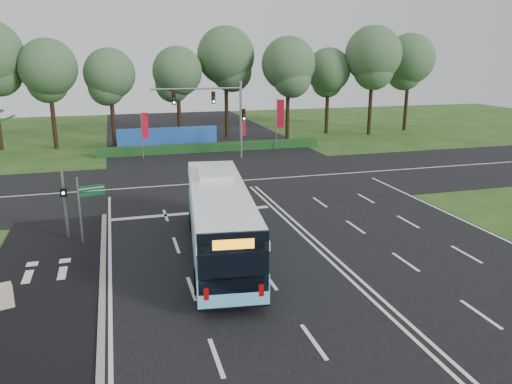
% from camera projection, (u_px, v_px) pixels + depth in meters
% --- Properties ---
extents(ground, '(120.00, 120.00, 0.00)m').
position_uv_depth(ground, '(300.00, 233.00, 26.73)').
color(ground, '#204517').
rests_on(ground, ground).
extents(road_main, '(20.00, 120.00, 0.04)m').
position_uv_depth(road_main, '(300.00, 233.00, 26.72)').
color(road_main, black).
rests_on(road_main, ground).
extents(road_cross, '(120.00, 14.00, 0.05)m').
position_uv_depth(road_cross, '(243.00, 181.00, 37.85)').
color(road_cross, black).
rests_on(road_cross, ground).
extents(bike_path, '(5.00, 18.00, 0.06)m').
position_uv_depth(bike_path, '(42.00, 286.00, 20.63)').
color(bike_path, black).
rests_on(bike_path, ground).
extents(kerb_strip, '(0.25, 18.00, 0.12)m').
position_uv_depth(kerb_strip, '(103.00, 278.00, 21.26)').
color(kerb_strip, gray).
rests_on(kerb_strip, ground).
extents(city_bus, '(4.15, 12.70, 3.58)m').
position_uv_depth(city_bus, '(219.00, 219.00, 23.44)').
color(city_bus, '#6AC9F7').
rests_on(city_bus, ground).
extents(pedestrian_signal, '(0.32, 0.43, 3.74)m').
position_uv_depth(pedestrian_signal, '(65.00, 202.00, 25.33)').
color(pedestrian_signal, gray).
rests_on(pedestrian_signal, ground).
extents(street_sign, '(1.32, 0.38, 3.47)m').
position_uv_depth(street_sign, '(86.00, 201.00, 24.79)').
color(street_sign, gray).
rests_on(street_sign, ground).
extents(utility_cabinet, '(0.68, 0.62, 0.95)m').
position_uv_depth(utility_cabinet, '(5.00, 296.00, 18.75)').
color(utility_cabinet, '#C2B49C').
rests_on(utility_cabinet, ground).
extents(banner_flag_left, '(0.64, 0.08, 4.34)m').
position_uv_depth(banner_flag_left, '(144.00, 128.00, 45.12)').
color(banner_flag_left, gray).
rests_on(banner_flag_left, ground).
extents(banner_flag_mid, '(0.58, 0.10, 3.92)m').
position_uv_depth(banner_flag_mid, '(242.00, 127.00, 47.75)').
color(banner_flag_mid, gray).
rests_on(banner_flag_mid, ground).
extents(banner_flag_right, '(0.71, 0.34, 5.13)m').
position_uv_depth(banner_flag_right, '(279.00, 117.00, 49.40)').
color(banner_flag_right, gray).
rests_on(banner_flag_right, ground).
extents(traffic_light_gantry, '(8.41, 0.28, 7.00)m').
position_uv_depth(traffic_light_gantry, '(221.00, 108.00, 44.55)').
color(traffic_light_gantry, gray).
rests_on(traffic_light_gantry, ground).
extents(hedge, '(22.00, 1.20, 0.80)m').
position_uv_depth(hedge, '(212.00, 147.00, 49.33)').
color(hedge, '#163C17').
rests_on(hedge, ground).
extents(blue_hoarding, '(10.00, 0.30, 2.20)m').
position_uv_depth(blue_hoarding, '(168.00, 138.00, 50.40)').
color(blue_hoarding, '#2053B1').
rests_on(blue_hoarding, ground).
extents(eucalyptus_row, '(52.91, 9.59, 12.60)m').
position_uv_depth(eucalyptus_row, '(231.00, 62.00, 54.23)').
color(eucalyptus_row, black).
rests_on(eucalyptus_row, ground).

